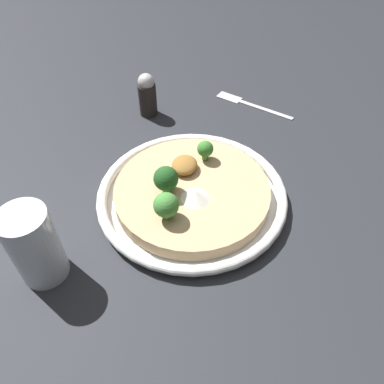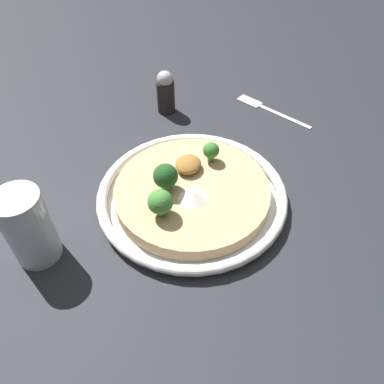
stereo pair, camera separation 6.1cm
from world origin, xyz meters
The scene contains 10 objects.
ground_plane centered at (0.00, 0.00, 0.00)m, with size 6.00×6.00×0.00m, color #23262B.
risotto_bowl centered at (0.00, 0.00, 0.02)m, with size 0.31×0.31×0.03m.
cheese_sprinkle centered at (0.02, 0.01, 0.04)m, with size 0.05×0.05×0.02m.
crispy_onion_garnish centered at (-0.04, -0.02, 0.04)m, with size 0.05×0.04×0.02m.
broccoli_right centered at (0.07, -0.03, 0.06)m, with size 0.04×0.04×0.05m.
broccoli_front centered at (0.02, -0.04, 0.06)m, with size 0.04×0.04×0.05m.
broccoli_left centered at (-0.07, 0.01, 0.05)m, with size 0.03×0.03×0.04m.
drinking_glass centered at (0.17, -0.18, 0.06)m, with size 0.06×0.06×0.12m.
fork_utensil centered at (-0.31, 0.06, 0.00)m, with size 0.09×0.17×0.00m.
pepper_shaker centered at (-0.23, -0.14, 0.05)m, with size 0.04×0.04×0.09m.
Camera 2 is at (0.40, 0.14, 0.46)m, focal length 35.00 mm.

